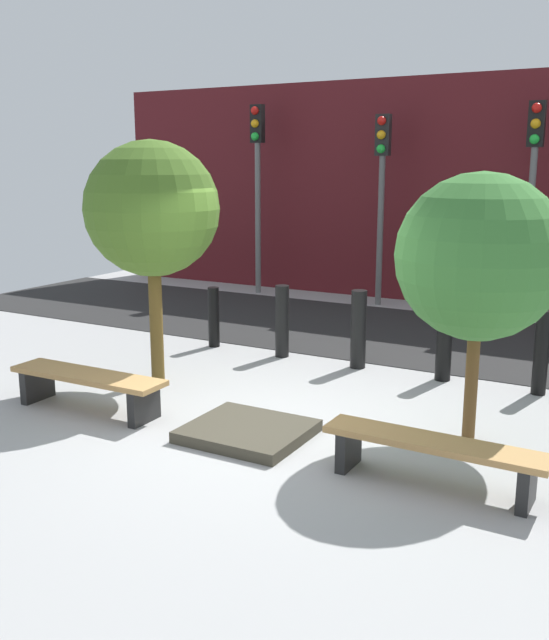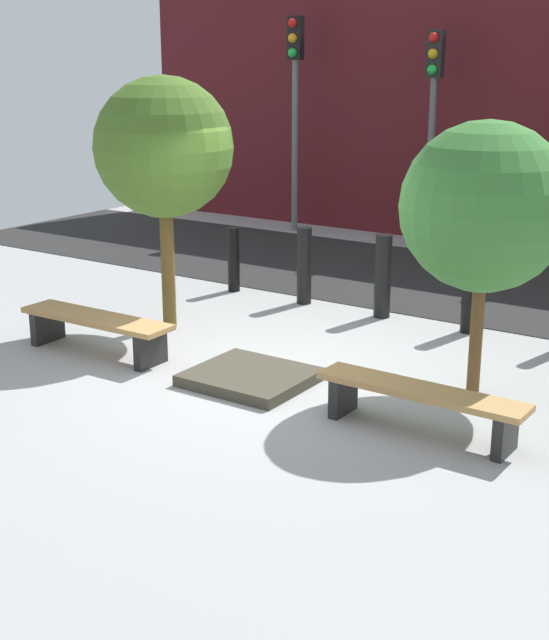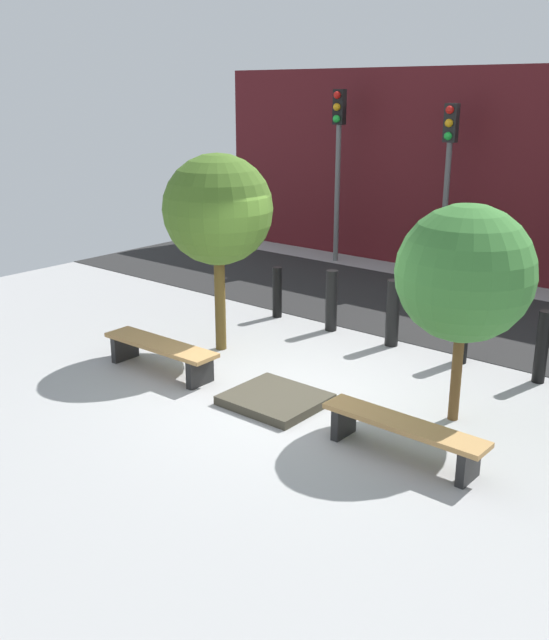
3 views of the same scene
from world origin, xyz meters
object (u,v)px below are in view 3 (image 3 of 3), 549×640
Objects in this scene: tree_behind_right_bench at (465,274)px; planter_bed at (275,399)px; bollard_center at (393,313)px; bollard_far_right at (542,347)px; bench_right at (403,431)px; tree_behind_left_bench at (218,210)px; bollard_left at (331,301)px; traffic_light_west at (338,146)px; bench_left at (160,350)px; traffic_light_mid_west at (448,160)px; bollard_far_left at (277,292)px; bollard_right at (462,329)px.

planter_bed is at bearing -151.97° from tree_behind_right_bench.
tree_behind_right_bench is (2.02, 1.07, 1.83)m from planter_bed.
bollard_far_right is (2.40, 0.00, -0.02)m from bollard_center.
tree_behind_left_bench reaches higher than bench_right.
bollard_center is at bearing 0.00° from bollard_left.
bollard_left is at bearing -55.74° from traffic_light_west.
bench_left is 7.91m from traffic_light_mid_west.
bollard_left reaches higher than planter_bed.
bollard_right is at bearing 0.00° from bollard_far_left.
bench_right is 3.27m from bollard_right.
tree_behind_right_bench is at bearing 0.00° from tree_behind_left_bench.
traffic_light_west is at bearing 130.31° from bench_right.
bollard_right is 0.27× the size of traffic_light_west.
bollard_far_left is 5.28m from traffic_light_west.
traffic_light_west is (-4.21, 7.37, 2.68)m from planter_bed.
bollard_far_right is at bearing 78.43° from tree_behind_right_bench.
bollard_far_left is 0.88× the size of bollard_left.
planter_bed is 1.30× the size of bollard_far_left.
traffic_light_mid_west is at bearing 84.39° from tree_behind_left_bench.
tree_behind_left_bench is at bearing -95.61° from traffic_light_mid_west.
bollard_far_right is (0.39, 1.88, -1.36)m from tree_behind_right_bench.
traffic_light_west is (-6.22, 6.29, 0.85)m from tree_behind_right_bench.
bollard_center is 6.47m from traffic_light_west.
bollard_far_right is at bearing -33.70° from traffic_light_west.
tree_behind_left_bench reaches higher than planter_bed.
bollard_center reaches higher than bollard_left.
bollard_far_right is at bearing 0.00° from bollard_far_left.
traffic_light_mid_west is (-0.20, 4.41, 2.03)m from bollard_left.
bollard_far_right is at bearing 34.65° from bench_left.
bench_right is at bearing -0.86° from bench_left.
bench_right is 1.80× the size of bollard_center.
bollard_far_left is at bearing 180.00° from bollard_far_right.
bollard_center is at bearing 42.99° from tree_behind_left_bench.
traffic_light_west reaches higher than tree_behind_left_bench.
planter_bed is 0.30× the size of traffic_light_west.
bollard_far_left is at bearing 180.00° from bollard_left.
tree_behind_right_bench is 2.49× the size of bollard_center.
traffic_light_mid_west reaches higher than planter_bed.
bollard_left is (0.82, 3.16, 0.20)m from bench_left.
traffic_light_mid_west reaches higher than tree_behind_left_bench.
traffic_light_west reaches higher than tree_behind_right_bench.
traffic_light_west is (-2.19, 6.29, 0.51)m from tree_behind_left_bench.
planter_bed is at bearing -90.00° from bollard_center.
tree_behind_left_bench is at bearing 89.14° from bench_left.
bench_right is at bearing -75.49° from bollard_right.
tree_behind_right_bench is at bearing -45.30° from traffic_light_west.
bollard_right is (2.40, 0.00, 0.01)m from bollard_left.
tree_behind_right_bench is 0.68× the size of traffic_light_west.
bollard_left is at bearing 180.00° from bollard_far_right.
traffic_light_west is (-4.21, 4.41, 2.19)m from bollard_center.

